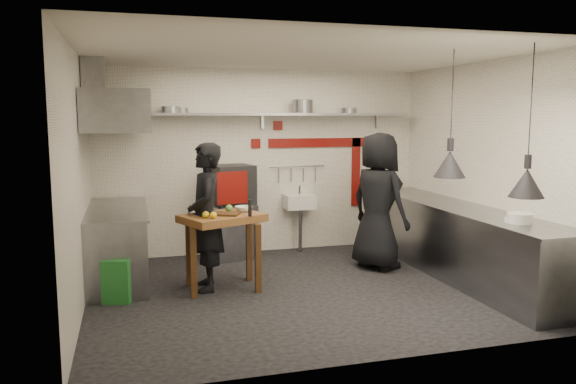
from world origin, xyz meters
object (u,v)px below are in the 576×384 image
object	(u,v)px
oven_stand	(231,231)
green_bin	(118,280)
combi_oven	(232,185)
chef_right	(378,201)
chef_left	(206,217)
prep_table	(223,252)

from	to	relation	value
oven_stand	green_bin	distance (m)	2.27
combi_oven	chef_right	distance (m)	2.16
chef_left	oven_stand	bearing A→B (deg)	162.75
combi_oven	prep_table	size ratio (longest dim) A/B	0.63
chef_left	prep_table	bearing A→B (deg)	82.28
oven_stand	chef_right	world-z (taller)	chef_right
oven_stand	green_bin	size ratio (longest dim) A/B	1.60
green_bin	chef_right	distance (m)	3.54
prep_table	chef_right	bearing A→B (deg)	-13.63
green_bin	chef_right	world-z (taller)	chef_right
prep_table	oven_stand	bearing A→B (deg)	52.82
oven_stand	chef_left	bearing A→B (deg)	-125.33
oven_stand	chef_left	world-z (taller)	chef_left
prep_table	green_bin	bearing A→B (deg)	163.19
green_bin	chef_left	xyz separation A→B (m)	(1.03, 0.17, 0.64)
combi_oven	prep_table	xyz separation A→B (m)	(-0.39, -1.51, -0.63)
oven_stand	combi_oven	bearing A→B (deg)	47.36
combi_oven	chef_left	distance (m)	1.60
combi_oven	prep_table	distance (m)	1.69
combi_oven	chef_left	xyz separation A→B (m)	(-0.58, -1.47, -0.20)
oven_stand	chef_right	xyz separation A→B (m)	(1.84, -1.11, 0.54)
combi_oven	chef_right	size ratio (longest dim) A/B	0.31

